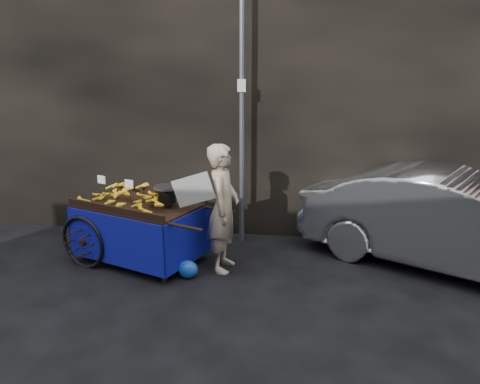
# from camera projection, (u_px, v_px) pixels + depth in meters

# --- Properties ---
(ground) EXTENTS (80.00, 80.00, 0.00)m
(ground) POSITION_uv_depth(u_px,v_px,m) (208.00, 275.00, 6.19)
(ground) COLOR black
(ground) RESTS_ON ground
(building_wall) EXTENTS (13.50, 2.00, 5.00)m
(building_wall) POSITION_uv_depth(u_px,v_px,m) (256.00, 76.00, 7.98)
(building_wall) COLOR black
(building_wall) RESTS_ON ground
(street_pole) EXTENTS (0.12, 0.10, 4.00)m
(street_pole) POSITION_uv_depth(u_px,v_px,m) (242.00, 113.00, 6.87)
(street_pole) COLOR slate
(street_pole) RESTS_ON ground
(banana_cart) EXTENTS (2.45, 1.76, 1.22)m
(banana_cart) POSITION_uv_depth(u_px,v_px,m) (136.00, 209.00, 6.49)
(banana_cart) COLOR black
(banana_cart) RESTS_ON ground
(vendor) EXTENTS (0.87, 0.65, 1.72)m
(vendor) POSITION_uv_depth(u_px,v_px,m) (223.00, 208.00, 6.17)
(vendor) COLOR #BEA98D
(vendor) RESTS_ON ground
(plastic_bag) EXTENTS (0.26, 0.21, 0.24)m
(plastic_bag) POSITION_uv_depth(u_px,v_px,m) (188.00, 269.00, 6.08)
(plastic_bag) COLOR blue
(plastic_bag) RESTS_ON ground
(parked_car) EXTENTS (4.19, 3.18, 1.32)m
(parked_car) POSITION_uv_depth(u_px,v_px,m) (454.00, 222.00, 6.26)
(parked_car) COLOR silver
(parked_car) RESTS_ON ground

